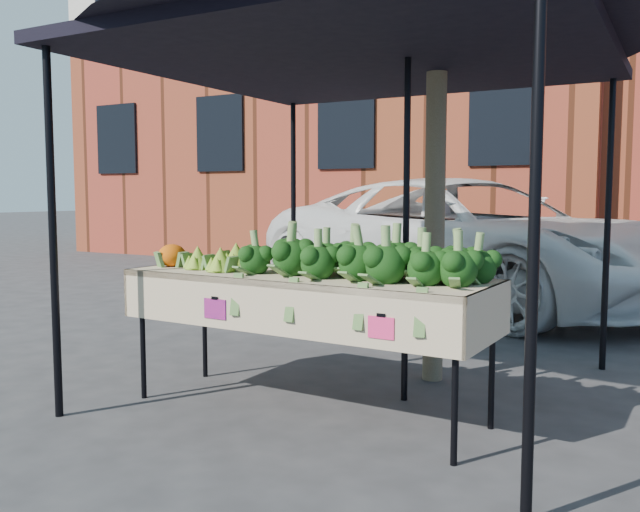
{
  "coord_description": "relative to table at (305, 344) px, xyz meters",
  "views": [
    {
      "loc": [
        2.31,
        -3.65,
        1.4
      ],
      "look_at": [
        0.19,
        0.21,
        1.0
      ],
      "focal_mm": 37.64,
      "sensor_mm": 36.0,
      "label": 1
    }
  ],
  "objects": [
    {
      "name": "vehicle",
      "position": [
        -0.39,
        4.8,
        2.47
      ],
      "size": [
        2.55,
        3.11,
        5.84
      ],
      "primitive_type": "imported",
      "rotation": [
        0.0,
        0.0,
        1.16
      ],
      "color": "white",
      "rests_on": "ground"
    },
    {
      "name": "cauliflower_pair",
      "position": [
        -1.05,
        -0.05,
        0.55
      ],
      "size": [
        0.22,
        0.22,
        0.2
      ],
      "primitive_type": "ellipsoid",
      "color": "orange",
      "rests_on": "table"
    },
    {
      "name": "street_tree",
      "position": [
        0.46,
        1.14,
        1.74
      ],
      "size": [
        2.23,
        2.23,
        4.39
      ],
      "primitive_type": null,
      "color": "#1E4C14",
      "rests_on": "ground"
    },
    {
      "name": "canopy",
      "position": [
        0.12,
        0.63,
        0.92
      ],
      "size": [
        3.16,
        3.16,
        2.74
      ],
      "primitive_type": null,
      "color": "black",
      "rests_on": "ground"
    },
    {
      "name": "building_left",
      "position": [
        -5.19,
        11.99,
        4.05
      ],
      "size": [
        12.0,
        8.0,
        9.0
      ],
      "primitive_type": "cube",
      "color": "brown",
      "rests_on": "ground"
    },
    {
      "name": "ground",
      "position": [
        -0.19,
        -0.01,
        -0.45
      ],
      "size": [
        90.0,
        90.0,
        0.0
      ],
      "primitive_type": "plane",
      "color": "#2D2D2F"
    },
    {
      "name": "table",
      "position": [
        0.0,
        0.0,
        0.0
      ],
      "size": [
        2.43,
        0.9,
        0.9
      ],
      "color": "beige",
      "rests_on": "ground"
    },
    {
      "name": "broccoli_heap",
      "position": [
        0.39,
        0.03,
        0.59
      ],
      "size": [
        1.62,
        0.59,
        0.28
      ],
      "primitive_type": "ellipsoid",
      "color": "black",
      "rests_on": "table"
    },
    {
      "name": "romanesco_cluster",
      "position": [
        -0.67,
        -0.01,
        0.56
      ],
      "size": [
        0.45,
        0.49,
        0.22
      ],
      "primitive_type": "ellipsoid",
      "color": "#A7C13C",
      "rests_on": "table"
    }
  ]
}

